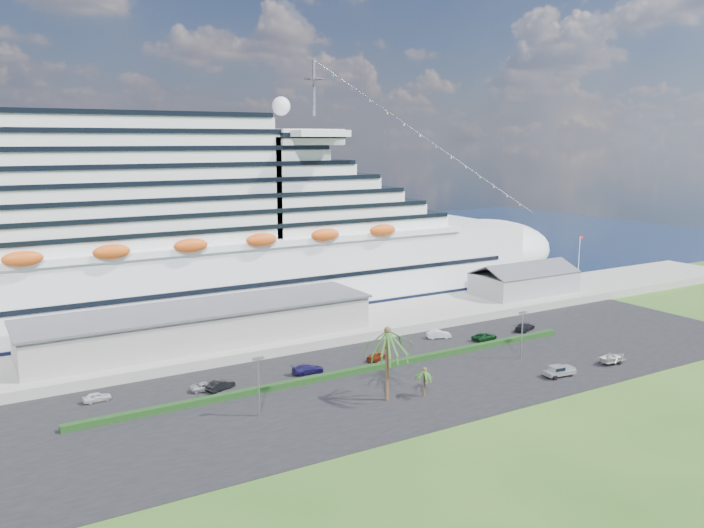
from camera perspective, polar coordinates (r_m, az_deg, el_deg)
ground at (r=102.96m, az=8.90°, el=-10.83°), size 420.00×420.00×0.00m
asphalt_lot at (r=111.07m, az=5.25°, el=-9.11°), size 140.00×38.00×0.12m
wharf at (r=134.25m, az=-2.03°, el=-5.26°), size 240.00×20.00×1.80m
water at (r=215.96m, az=-13.55°, el=0.18°), size 420.00×160.00×0.02m
cruise_ship at (r=144.80m, az=-14.20°, el=1.97°), size 191.00×38.00×54.00m
terminal_building at (r=123.61m, az=-12.31°, el=-4.89°), size 61.00×15.00×6.30m
port_shed at (r=164.06m, az=14.12°, el=-1.44°), size 24.00×12.31×7.37m
flagpole at (r=176.38m, az=18.35°, el=0.43°), size 1.08×0.16×12.00m
hedge at (r=110.66m, az=0.32°, el=-8.86°), size 88.00×1.10×0.90m
lamp_post_left at (r=93.81m, az=-7.78°, el=-9.46°), size 1.60×0.35×8.27m
lamp_post_right at (r=119.78m, az=13.96°, el=-5.29°), size 1.60×0.35×8.27m
palm_tall at (r=97.34m, az=2.96°, el=-6.25°), size 8.82×8.82×11.13m
palm_short at (r=100.90m, az=6.05°, el=-8.99°), size 3.53×3.53×4.56m
parked_car_0 at (r=105.89m, az=-20.44°, el=-10.32°), size 3.99×1.80×1.33m
parked_car_1 at (r=105.58m, az=-10.89°, el=-9.84°), size 4.86×3.04×1.51m
parked_car_2 at (r=105.80m, az=-12.06°, el=-9.93°), size 4.61×2.55×1.22m
parked_car_3 at (r=110.83m, az=-3.70°, el=-8.69°), size 5.30×2.34×1.51m
parked_car_4 at (r=117.05m, az=2.08°, el=-7.64°), size 4.63×3.31×1.46m
parked_car_5 at (r=130.42m, az=7.22°, el=-5.82°), size 4.84×3.10×1.51m
parked_car_6 at (r=130.52m, az=10.97°, el=-5.94°), size 5.14×2.56×1.40m
parked_car_7 at (r=138.59m, az=14.16°, el=-5.07°), size 5.83×3.95×1.57m
pickup_truck at (r=113.84m, az=16.83°, el=-8.47°), size 5.42×2.52×1.84m
boat_trailer at (r=122.94m, az=20.92°, el=-7.26°), size 5.86×3.75×1.69m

